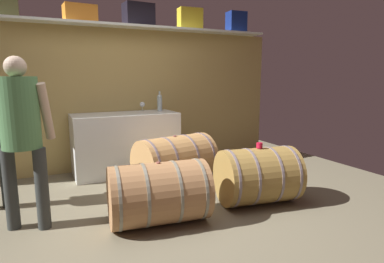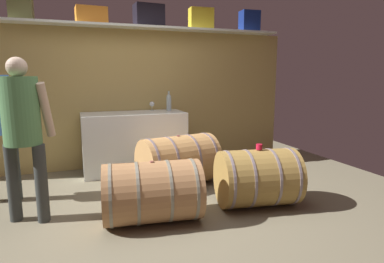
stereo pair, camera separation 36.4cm
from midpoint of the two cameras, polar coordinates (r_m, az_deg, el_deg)
ground_plane at (r=3.86m, az=-11.40°, el=-11.78°), size 6.66×7.21×0.02m
back_wall_panel at (r=5.08m, az=-16.06°, el=5.37°), size 5.46×0.10×2.08m
high_shelf_board at (r=4.97m, az=-16.36°, el=17.46°), size 5.02×0.40×0.03m
toolcase_olive at (r=4.94m, az=-31.95°, el=18.52°), size 0.29×0.26×0.32m
toolcase_orange at (r=4.94m, az=-21.21°, el=18.76°), size 0.44×0.30×0.22m
toolcase_black at (r=5.08m, az=-11.53°, el=19.45°), size 0.44×0.30×0.31m
toolcase_yellow at (r=5.35m, az=-2.41°, el=19.16°), size 0.38×0.23×0.32m
toolcase_navy at (r=5.74m, az=5.88°, el=18.55°), size 0.31×0.25×0.33m
work_cabinet at (r=4.82m, az=-13.66°, el=-2.02°), size 1.47×0.62×0.87m
wine_bottle_clear at (r=4.96m, az=-7.81°, el=5.11°), size 0.07×0.07×0.30m
wine_glass at (r=5.00m, az=-10.80°, el=4.63°), size 0.08×0.08×0.14m
wine_barrel_near at (r=3.64m, az=8.69°, el=-7.70°), size 0.92×0.73×0.63m
wine_barrel_far at (r=3.16m, az=-9.21°, el=-10.70°), size 0.98×0.69×0.60m
wine_barrel_flank at (r=4.15m, az=-5.53°, el=-5.25°), size 1.05×0.80×0.66m
tasting_cup at (r=3.56m, az=8.92°, el=-2.45°), size 0.07×0.07×0.06m
visitor_tasting at (r=3.32m, az=-30.69°, el=0.83°), size 0.52×0.47×1.57m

